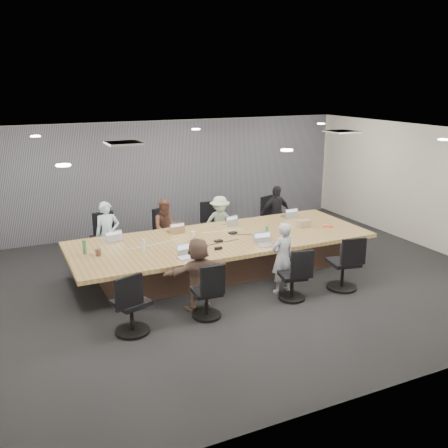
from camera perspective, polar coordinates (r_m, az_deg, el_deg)
name	(u,v)px	position (r m, az deg, el deg)	size (l,w,h in m)	color
floor	(233,281)	(9.79, 1.00, -6.50)	(10.00, 8.00, 0.00)	black
ceiling	(233,136)	(9.09, 1.08, 10.01)	(10.00, 8.00, 0.00)	white
wall_back	(165,176)	(12.97, -6.78, 5.51)	(10.00, 2.80, 0.00)	beige
wall_front	(382,290)	(6.20, 17.65, -7.17)	(10.00, 2.80, 0.00)	beige
wall_right	(430,188)	(12.33, 22.44, 3.84)	(8.00, 2.80, 0.00)	beige
curtain	(166,176)	(12.90, -6.67, 5.45)	(9.80, 0.04, 2.80)	slate
conference_table	(222,254)	(10.07, -0.24, -3.40)	(6.00, 2.20, 0.74)	#4B3329
chair_0	(105,242)	(11.02, -13.46, -1.97)	(0.58, 0.58, 0.86)	black
chair_1	(162,236)	(11.34, -7.11, -1.36)	(0.52, 0.52, 0.77)	black
chair_2	(214,228)	(11.77, -1.18, -0.46)	(0.55, 0.55, 0.82)	black
chair_3	(268,222)	(12.42, 5.04, 0.28)	(0.52, 0.52, 0.78)	black
chair_4	(131,308)	(7.86, -10.56, -9.37)	(0.57, 0.57, 0.84)	black
chair_5	(207,296)	(8.24, -2.01, -8.22)	(0.51, 0.51, 0.75)	black
chair_6	(292,280)	(8.96, 7.81, -6.32)	(0.50, 0.50, 0.74)	black
chair_7	(343,267)	(9.55, 13.44, -4.76)	(0.59, 0.59, 0.87)	black
person_0	(108,234)	(10.62, -13.16, -1.16)	(0.50, 0.33, 1.38)	silver
laptop_0	(114,239)	(10.09, -12.51, -1.69)	(0.35, 0.24, 0.02)	#B2B2B7
person_1	(167,228)	(10.94, -6.58, -0.50)	(0.64, 0.50, 1.31)	brown
laptop_1	(175,231)	(10.42, -5.63, -0.80)	(0.32, 0.22, 0.02)	#8C6647
person_2	(220,223)	(11.40, -0.48, 0.12)	(0.81, 0.46, 1.25)	#A5BEA2
laptop_2	(230,224)	(10.89, 0.73, 0.03)	(0.30, 0.20, 0.02)	#B2B2B7
person_3	(275,214)	(12.05, 5.91, 1.20)	(0.80, 0.33, 1.36)	black
laptop_3	(288,216)	(11.58, 7.31, 0.89)	(0.31, 0.21, 0.02)	#B2B2B7
person_5	(198,274)	(8.43, -2.96, -5.72)	(1.18, 0.37, 1.27)	brown
laptop_5	(186,257)	(8.87, -4.32, -3.82)	(0.31, 0.21, 0.02)	#B2B2B7
person_6	(282,258)	(9.13, 6.70, -3.87)	(0.49, 0.32, 1.33)	#A0A1B1
laptop_6	(267,245)	(9.54, 4.99, -2.38)	(0.35, 0.24, 0.02)	#B2B2B7
bottle_green_left	(85,247)	(9.36, -15.64, -2.56)	(0.07, 0.07, 0.25)	#387443
bottle_green_right	(267,232)	(9.97, 4.93, -0.91)	(0.07, 0.07, 0.23)	#387443
bottle_clear	(143,245)	(9.32, -9.21, -2.35)	(0.07, 0.07, 0.22)	silver
cup_white_far	(193,234)	(10.07, -3.53, -1.11)	(0.08, 0.08, 0.10)	white
cup_white_near	(282,225)	(10.70, 6.66, -0.16)	(0.08, 0.08, 0.10)	white
mug_brown	(98,252)	(9.22, -14.19, -3.16)	(0.10, 0.10, 0.12)	brown
mic_left	(218,241)	(9.72, -0.64, -1.93)	(0.15, 0.10, 0.03)	black
mic_right	(233,233)	(10.22, 1.01, -1.01)	(0.16, 0.11, 0.03)	black
stapler	(218,248)	(9.25, -0.65, -2.80)	(0.15, 0.04, 0.06)	black
canvas_bag	(304,223)	(10.82, 9.11, 0.07)	(0.27, 0.17, 0.15)	tan
snack_packet	(328,226)	(10.89, 11.75, -0.26)	(0.17, 0.12, 0.04)	#F25733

